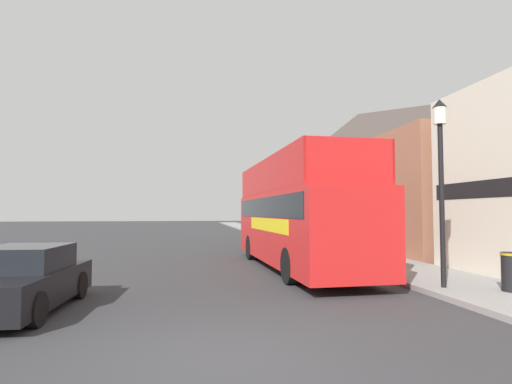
# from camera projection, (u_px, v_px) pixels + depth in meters

# --- Properties ---
(ground_plane) EXTENTS (144.00, 144.00, 0.00)m
(ground_plane) POSITION_uv_depth(u_px,v_px,m) (197.00, 244.00, 26.31)
(ground_plane) COLOR #333335
(sidewalk) EXTENTS (3.09, 108.00, 0.14)m
(sidewalk) POSITION_uv_depth(u_px,v_px,m) (312.00, 245.00, 24.50)
(sidewalk) COLOR gray
(sidewalk) RESTS_ON ground_plane
(brick_terrace_rear) EXTENTS (6.00, 25.12, 9.19)m
(brick_terrace_rear) POSITION_uv_depth(u_px,v_px,m) (359.00, 177.00, 28.58)
(brick_terrace_rear) COLOR #9E664C
(brick_terrace_rear) RESTS_ON ground_plane
(tour_bus) EXTENTS (2.81, 10.39, 4.00)m
(tour_bus) POSITION_uv_depth(u_px,v_px,m) (295.00, 220.00, 14.89)
(tour_bus) COLOR red
(tour_bus) RESTS_ON ground_plane
(parked_car_ahead_of_bus) EXTENTS (1.90, 4.08, 1.44)m
(parked_car_ahead_of_bus) POSITION_uv_depth(u_px,v_px,m) (275.00, 237.00, 22.39)
(parked_car_ahead_of_bus) COLOR black
(parked_car_ahead_of_bus) RESTS_ON ground_plane
(parked_car_far_side) EXTENTS (1.93, 4.01, 1.36)m
(parked_car_far_side) POSITION_uv_depth(u_px,v_px,m) (22.00, 281.00, 8.36)
(parked_car_far_side) COLOR black
(parked_car_far_side) RESTS_ON ground_plane
(lamp_post_nearest) EXTENTS (0.35, 0.35, 4.93)m
(lamp_post_nearest) POSITION_uv_depth(u_px,v_px,m) (441.00, 157.00, 10.49)
(lamp_post_nearest) COLOR black
(lamp_post_nearest) RESTS_ON sidewalk
(lamp_post_second) EXTENTS (0.35, 0.35, 4.64)m
(lamp_post_second) POSITION_uv_depth(u_px,v_px,m) (327.00, 185.00, 18.58)
(lamp_post_second) COLOR black
(lamp_post_second) RESTS_ON sidewalk
(lamp_post_third) EXTENTS (0.35, 0.35, 4.53)m
(lamp_post_third) POSITION_uv_depth(u_px,v_px,m) (288.00, 194.00, 26.74)
(lamp_post_third) COLOR black
(lamp_post_third) RESTS_ON sidewalk
(litter_bin) EXTENTS (0.48, 0.48, 0.95)m
(litter_bin) POSITION_uv_depth(u_px,v_px,m) (511.00, 271.00, 9.79)
(litter_bin) COLOR black
(litter_bin) RESTS_ON sidewalk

